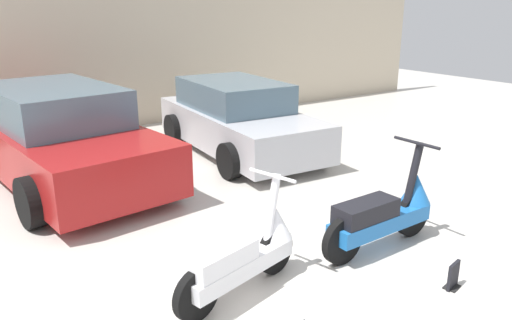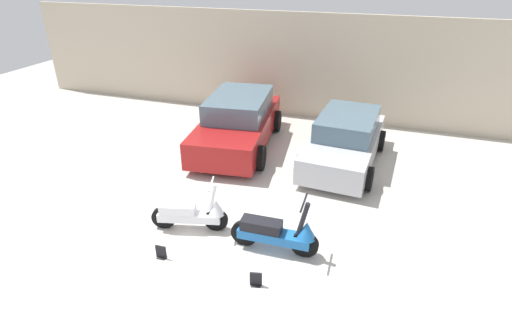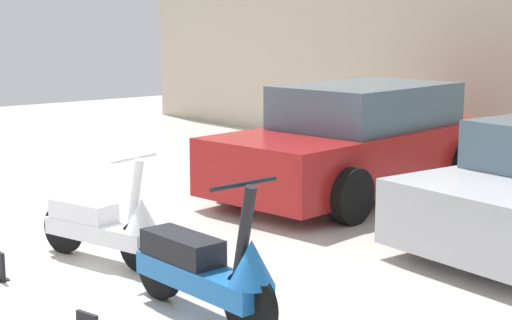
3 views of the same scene
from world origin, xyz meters
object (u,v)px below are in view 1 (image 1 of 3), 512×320
object	(u,v)px
scooter_front_right	(385,213)
car_rear_center	(238,119)
scooter_front_left	(244,255)
car_rear_left	(61,138)
placard_near_right_scooter	(453,277)

from	to	relation	value
scooter_front_right	car_rear_center	distance (m)	4.07
scooter_front_left	car_rear_left	distance (m)	4.10
scooter_front_right	car_rear_left	distance (m)	4.78
scooter_front_left	car_rear_center	size ratio (longest dim) A/B	0.39
scooter_front_left	placard_near_right_scooter	bearing A→B (deg)	-47.33
car_rear_left	scooter_front_right	bearing A→B (deg)	22.66
scooter_front_left	car_rear_left	xyz separation A→B (m)	(-0.60, 4.04, 0.30)
car_rear_left	scooter_front_left	bearing A→B (deg)	1.61
placard_near_right_scooter	car_rear_left	bearing A→B (deg)	113.87
scooter_front_right	car_rear_left	world-z (taller)	car_rear_left
scooter_front_left	placard_near_right_scooter	size ratio (longest dim) A/B	5.68
car_rear_center	placard_near_right_scooter	xyz separation A→B (m)	(-0.74, -4.97, -0.49)
car_rear_left	car_rear_center	world-z (taller)	car_rear_left
scooter_front_right	placard_near_right_scooter	distance (m)	1.00
car_rear_left	car_rear_center	xyz separation A→B (m)	(2.99, -0.13, -0.07)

